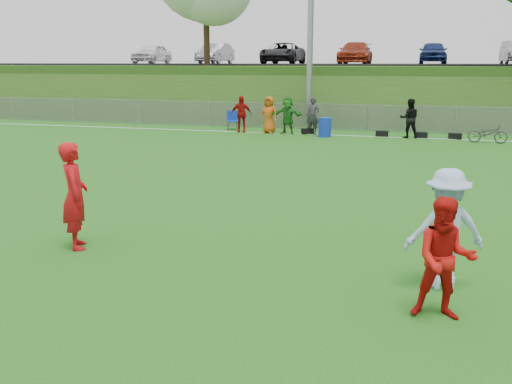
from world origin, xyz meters
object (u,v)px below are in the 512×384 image
(player_red_left, at_px, (75,196))
(player_blue, at_px, (446,229))
(player_red_center, at_px, (445,259))
(bicycle, at_px, (488,133))
(recycling_bin, at_px, (325,127))

(player_red_left, height_order, player_blue, player_red_left)
(player_red_left, height_order, player_red_center, player_red_left)
(player_blue, distance_m, bicycle, 16.72)
(player_blue, bearing_deg, player_red_center, 70.11)
(player_red_center, xyz_separation_m, bicycle, (2.33, 17.64, -0.41))
(player_red_left, distance_m, player_blue, 6.25)
(player_blue, bearing_deg, bicycle, -115.66)
(player_red_left, xyz_separation_m, player_blue, (6.25, -0.15, -0.06))
(player_red_left, relative_size, bicycle, 1.26)
(player_red_left, xyz_separation_m, recycling_bin, (1.80, 16.53, -0.53))
(bicycle, bearing_deg, recycling_bin, 94.56)
(player_red_left, relative_size, recycling_bin, 2.26)
(bicycle, bearing_deg, player_blue, 177.81)
(player_red_left, bearing_deg, player_red_center, -135.33)
(recycling_bin, bearing_deg, player_red_left, -96.22)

